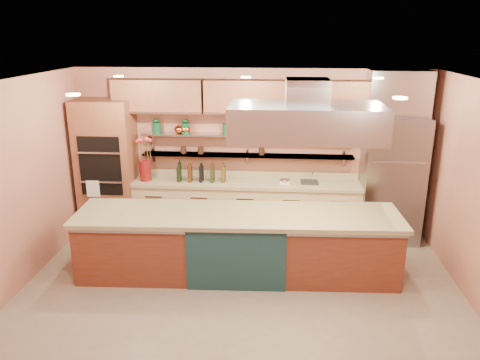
# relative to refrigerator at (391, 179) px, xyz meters

# --- Properties ---
(floor) EXTENTS (6.00, 5.00, 0.02)m
(floor) POSITION_rel_refrigerator_xyz_m (-2.35, -2.14, -1.06)
(floor) COLOR gray
(floor) RESTS_ON ground
(ceiling) EXTENTS (6.00, 5.00, 0.02)m
(ceiling) POSITION_rel_refrigerator_xyz_m (-2.35, -2.14, 1.75)
(ceiling) COLOR black
(ceiling) RESTS_ON wall_back
(wall_back) EXTENTS (6.00, 0.04, 2.80)m
(wall_back) POSITION_rel_refrigerator_xyz_m (-2.35, 0.36, 0.35)
(wall_back) COLOR #AC6851
(wall_back) RESTS_ON floor
(wall_front) EXTENTS (6.00, 0.04, 2.80)m
(wall_front) POSITION_rel_refrigerator_xyz_m (-2.35, -4.64, 0.35)
(wall_front) COLOR #AC6851
(wall_front) RESTS_ON floor
(wall_left) EXTENTS (0.04, 5.00, 2.80)m
(wall_left) POSITION_rel_refrigerator_xyz_m (-5.35, -2.14, 0.35)
(wall_left) COLOR #AC6851
(wall_left) RESTS_ON floor
(oven_stack) EXTENTS (0.95, 0.64, 2.30)m
(oven_stack) POSITION_rel_refrigerator_xyz_m (-4.80, 0.04, 0.10)
(oven_stack) COLOR brown
(oven_stack) RESTS_ON floor
(refrigerator) EXTENTS (0.95, 0.72, 2.10)m
(refrigerator) POSITION_rel_refrigerator_xyz_m (0.00, 0.00, 0.00)
(refrigerator) COLOR gray
(refrigerator) RESTS_ON floor
(back_counter) EXTENTS (3.84, 0.64, 0.93)m
(back_counter) POSITION_rel_refrigerator_xyz_m (-2.40, 0.06, -0.58)
(back_counter) COLOR tan
(back_counter) RESTS_ON floor
(wall_shelf_lower) EXTENTS (3.60, 0.26, 0.03)m
(wall_shelf_lower) POSITION_rel_refrigerator_xyz_m (-2.40, 0.23, 0.30)
(wall_shelf_lower) COLOR #ABADB2
(wall_shelf_lower) RESTS_ON wall_back
(wall_shelf_upper) EXTENTS (3.60, 0.26, 0.03)m
(wall_shelf_upper) POSITION_rel_refrigerator_xyz_m (-2.40, 0.23, 0.65)
(wall_shelf_upper) COLOR #ABADB2
(wall_shelf_upper) RESTS_ON wall_back
(upper_cabinets) EXTENTS (4.60, 0.36, 0.55)m
(upper_cabinets) POSITION_rel_refrigerator_xyz_m (-2.35, 0.18, 1.30)
(upper_cabinets) COLOR brown
(upper_cabinets) RESTS_ON wall_back
(range_hood) EXTENTS (2.00, 1.00, 0.45)m
(range_hood) POSITION_rel_refrigerator_xyz_m (-1.53, -1.41, 1.20)
(range_hood) COLOR #ABADB2
(range_hood) RESTS_ON ceiling
(ceiling_downlights) EXTENTS (4.00, 2.80, 0.02)m
(ceiling_downlights) POSITION_rel_refrigerator_xyz_m (-2.35, -1.94, 1.72)
(ceiling_downlights) COLOR #FFE5A5
(ceiling_downlights) RESTS_ON ceiling
(island) EXTENTS (4.51, 1.13, 0.93)m
(island) POSITION_rel_refrigerator_xyz_m (-2.43, -1.41, -0.58)
(island) COLOR brown
(island) RESTS_ON floor
(flower_vase) EXTENTS (0.21, 0.21, 0.36)m
(flower_vase) POSITION_rel_refrigerator_xyz_m (-4.13, 0.01, 0.06)
(flower_vase) COLOR maroon
(flower_vase) RESTS_ON back_counter
(oil_bottle_cluster) EXTENTS (0.91, 0.40, 0.28)m
(oil_bottle_cluster) POSITION_rel_refrigerator_xyz_m (-3.17, 0.01, 0.02)
(oil_bottle_cluster) COLOR black
(oil_bottle_cluster) RESTS_ON back_counter
(kitchen_scale) EXTENTS (0.20, 0.18, 0.09)m
(kitchen_scale) POSITION_rel_refrigerator_xyz_m (-1.75, 0.01, -0.07)
(kitchen_scale) COLOR silver
(kitchen_scale) RESTS_ON back_counter
(bar_faucet) EXTENTS (0.03, 0.03, 0.22)m
(bar_faucet) POSITION_rel_refrigerator_xyz_m (-1.28, 0.11, -0.01)
(bar_faucet) COLOR white
(bar_faucet) RESTS_ON back_counter
(copper_kettle) EXTENTS (0.20, 0.20, 0.14)m
(copper_kettle) POSITION_rel_refrigerator_xyz_m (-3.56, 0.23, 0.73)
(copper_kettle) COLOR #C4592D
(copper_kettle) RESTS_ON wall_shelf_upper
(green_canister) EXTENTS (0.18, 0.18, 0.18)m
(green_canister) POSITION_rel_refrigerator_xyz_m (-2.74, 0.23, 0.75)
(green_canister) COLOR #0D3F22
(green_canister) RESTS_ON wall_shelf_upper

